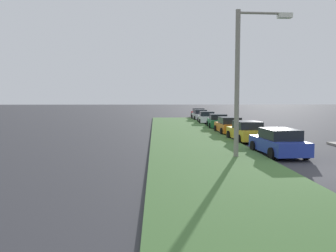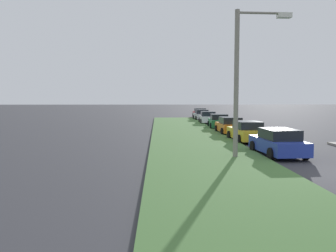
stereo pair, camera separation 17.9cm
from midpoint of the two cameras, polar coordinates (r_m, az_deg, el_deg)
grass_median at (r=23.29m, az=4.72°, el=-2.92°), size 60.00×6.00×0.12m
parked_car_blue at (r=19.61m, az=17.91°, el=-2.62°), size 4.40×2.22×1.47m
parked_car_yellow at (r=25.42m, az=13.03°, el=-0.90°), size 4.39×2.20×1.47m
parked_car_orange at (r=30.53m, az=10.29°, el=0.06°), size 4.32×2.06×1.47m
parked_car_green at (r=36.03m, az=8.47°, el=0.77°), size 4.40×2.21×1.47m
parked_car_white at (r=42.64m, az=6.68°, el=1.38°), size 4.38×2.17×1.47m
parked_car_silver at (r=49.16m, az=5.61°, el=1.82°), size 4.35×2.11×1.47m
parked_car_red at (r=55.73m, az=5.36°, el=2.15°), size 4.33×2.08×1.47m
streetlight at (r=18.10m, az=12.57°, el=8.56°), size 0.42×2.88×7.50m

